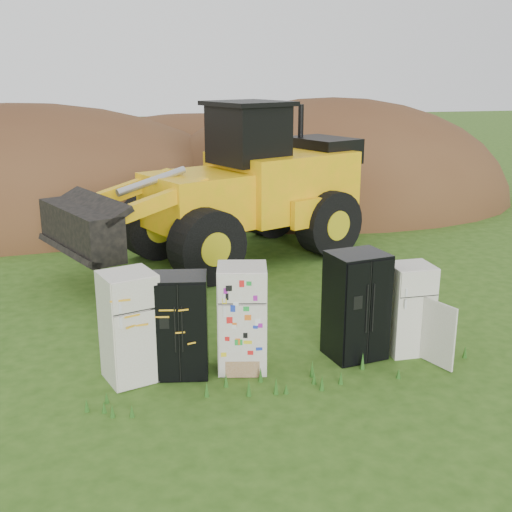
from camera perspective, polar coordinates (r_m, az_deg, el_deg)
The scene contains 10 objects.
ground at distance 10.89m, azimuth 2.19°, elevation -9.47°, with size 120.00×120.00×0.00m, color #2B4C14.
fridge_leftmost at distance 10.22m, azimuth -11.17°, elevation -6.17°, with size 0.78×0.74×1.76m, color silver, non-canonical shape.
fridge_black_side at distance 10.29m, azimuth -6.75°, elevation -6.13°, with size 0.86×0.68×1.65m, color black, non-canonical shape.
fridge_sticker at distance 10.38m, azimuth -1.23°, elevation -5.52°, with size 0.78×0.72×1.75m, color silver, non-canonical shape.
fridge_black_right at distance 10.93m, azimuth 8.88°, elevation -4.35°, with size 0.91×0.76×1.83m, color black, non-canonical shape.
fridge_open_door at distance 11.32m, azimuth 13.42°, elevation -4.58°, with size 0.71×0.66×1.57m, color silver, non-canonical shape.
wheel_loader at distance 16.00m, azimuth -3.57°, elevation 6.36°, with size 8.21×3.33×3.97m, color #FFA910, non-canonical shape.
dirt_mound_right at distance 24.22m, azimuth 6.59°, elevation 4.89°, with size 13.71×10.05×7.55m, color #4D2C18.
dirt_mound_left at distance 24.17m, azimuth -20.37°, elevation 3.95°, with size 16.79×12.59×7.30m, color #4D2C18.
dirt_mound_back at distance 27.70m, azimuth -5.23°, elevation 6.36°, with size 15.53×10.35×5.95m, color #4D2C18.
Camera 1 is at (-2.67, -9.44, 4.72)m, focal length 45.00 mm.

